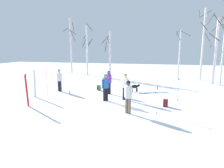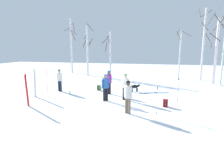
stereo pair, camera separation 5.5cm
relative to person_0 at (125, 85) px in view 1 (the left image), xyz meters
name	(u,v)px [view 1 (the left image)]	position (x,y,z in m)	size (l,w,h in m)	color
ground_plane	(109,107)	(-0.66, -1.73, -0.98)	(60.00, 60.00, 0.00)	white
person_0	(125,85)	(0.00, 0.00, 0.00)	(0.51, 0.34, 1.72)	black
person_1	(128,95)	(0.55, -2.50, 0.00)	(0.45, 0.34, 1.72)	#72604C
person_2	(59,79)	(-5.33, 1.33, 0.00)	(0.51, 0.34, 1.72)	#1E2338
person_3	(106,86)	(-1.17, -0.49, 0.00)	(0.40, 0.39, 1.72)	black
person_4	(109,81)	(-1.42, 1.34, 0.00)	(0.47, 0.34, 1.72)	black
dog	(135,87)	(0.36, 2.49, -0.59)	(0.82, 0.47, 0.57)	black
ski_pair_planted_0	(47,83)	(-5.32, -0.39, -0.01)	(0.12, 0.16, 1.95)	red
ski_pair_planted_1	(35,83)	(-6.09, -0.63, -0.03)	(0.16, 0.12, 1.90)	white
ski_pair_planted_2	(27,90)	(-5.21, -2.63, -0.04)	(0.04, 0.20, 1.89)	red
ski_pair_lying_0	(156,93)	(1.95, 2.45, -0.97)	(1.83, 0.65, 0.05)	blue
ski_poles_0	(178,89)	(3.27, 0.53, -0.20)	(0.07, 0.21, 1.46)	#B2B2BC
ski_poles_1	(157,100)	(1.98, -2.27, -0.23)	(0.07, 0.22, 1.40)	#B2B2BC
backpack_0	(165,103)	(2.47, -0.89, -0.77)	(0.26, 0.29, 0.44)	red
backpack_1	(99,88)	(-2.46, 2.30, -0.77)	(0.34, 0.35, 0.44)	#4C7F3F
water_bottle_0	(70,93)	(-4.13, 0.57, -0.85)	(0.07, 0.07, 0.28)	green
birch_tree_0	(71,45)	(-9.27, 12.01, 2.73)	(1.50, 1.48, 7.10)	silver
birch_tree_1	(87,50)	(-6.33, 10.18, 2.13)	(1.19, 1.33, 6.07)	silver
birch_tree_2	(110,54)	(-3.15, 8.68, 1.65)	(1.01, 1.46, 5.02)	silver
birch_tree_3	(180,54)	(4.15, 9.06, 1.74)	(1.42, 1.42, 5.20)	silver
birch_tree_4	(203,43)	(6.37, 9.41, 2.82)	(1.41, 1.39, 7.16)	silver
birch_tree_5	(216,50)	(7.02, 7.31, 2.15)	(1.29, 1.30, 6.17)	silver
birch_tree_6	(224,45)	(7.50, 6.77, 2.55)	(1.14, 0.80, 6.83)	silver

